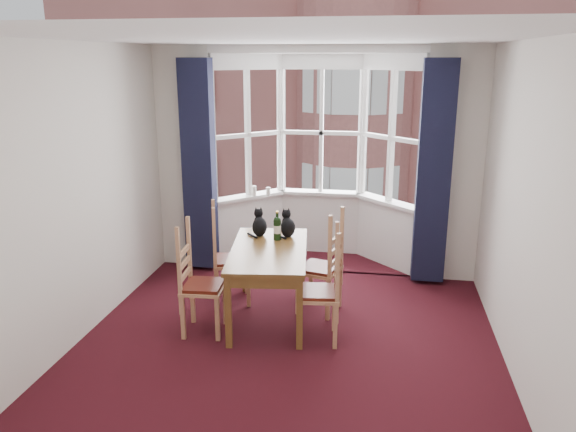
% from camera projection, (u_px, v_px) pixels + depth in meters
% --- Properties ---
extents(floor, '(4.50, 4.50, 0.00)m').
position_uv_depth(floor, '(282.00, 357.00, 5.14)').
color(floor, black).
rests_on(floor, ground).
extents(ceiling, '(4.50, 4.50, 0.00)m').
position_uv_depth(ceiling, '(281.00, 37.00, 4.38)').
color(ceiling, white).
rests_on(ceiling, floor).
extents(wall_left, '(0.00, 4.50, 4.50)m').
position_uv_depth(wall_left, '(65.00, 201.00, 5.08)').
color(wall_left, silver).
rests_on(wall_left, floor).
extents(wall_right, '(0.00, 4.50, 4.50)m').
position_uv_depth(wall_right, '(530.00, 221.00, 4.44)').
color(wall_right, silver).
rests_on(wall_right, floor).
extents(wall_near, '(4.00, 0.00, 4.00)m').
position_uv_depth(wall_near, '(197.00, 334.00, 2.62)').
color(wall_near, silver).
rests_on(wall_near, floor).
extents(wall_back_pier_left, '(0.70, 0.12, 2.80)m').
position_uv_depth(wall_back_pier_left, '(186.00, 159.00, 7.16)').
color(wall_back_pier_left, silver).
rests_on(wall_back_pier_left, floor).
extents(wall_back_pier_right, '(0.70, 0.12, 2.80)m').
position_uv_depth(wall_back_pier_right, '(453.00, 167.00, 6.63)').
color(wall_back_pier_right, silver).
rests_on(wall_back_pier_right, floor).
extents(bay_window, '(2.76, 0.94, 2.80)m').
position_uv_depth(bay_window, '(319.00, 156.00, 7.37)').
color(bay_window, white).
rests_on(bay_window, floor).
extents(curtain_left, '(0.38, 0.22, 2.60)m').
position_uv_depth(curtain_left, '(199.00, 166.00, 6.96)').
color(curtain_left, '#161831').
rests_on(curtain_left, floor).
extents(curtain_right, '(0.38, 0.22, 2.60)m').
position_uv_depth(curtain_right, '(434.00, 174.00, 6.51)').
color(curtain_right, '#161831').
rests_on(curtain_right, floor).
extents(dining_table, '(0.94, 1.51, 0.76)m').
position_uv_depth(dining_table, '(269.00, 257.00, 5.77)').
color(dining_table, brown).
rests_on(dining_table, floor).
extents(chair_left_near, '(0.43, 0.45, 0.92)m').
position_uv_depth(chair_left_near, '(195.00, 287.00, 5.52)').
color(chair_left_near, tan).
rests_on(chair_left_near, floor).
extents(chair_left_far, '(0.51, 0.52, 0.92)m').
position_uv_depth(chair_left_far, '(223.00, 262.00, 6.21)').
color(chair_left_far, tan).
rests_on(chair_left_far, floor).
extents(chair_right_near, '(0.44, 0.46, 0.92)m').
position_uv_depth(chair_right_near, '(327.00, 294.00, 5.35)').
color(chair_right_near, tan).
rests_on(chair_right_near, floor).
extents(chair_right_far, '(0.50, 0.51, 0.92)m').
position_uv_depth(chair_right_far, '(327.00, 271.00, 5.94)').
color(chair_right_far, tan).
rests_on(chair_right_far, floor).
extents(cat_left, '(0.22, 0.26, 0.31)m').
position_uv_depth(cat_left, '(259.00, 225.00, 6.15)').
color(cat_left, black).
rests_on(cat_left, dining_table).
extents(cat_right, '(0.23, 0.26, 0.31)m').
position_uv_depth(cat_right, '(288.00, 226.00, 6.11)').
color(cat_right, black).
rests_on(cat_right, dining_table).
extents(wine_bottle, '(0.08, 0.08, 0.32)m').
position_uv_depth(wine_bottle, '(277.00, 227.00, 5.99)').
color(wine_bottle, black).
rests_on(wine_bottle, dining_table).
extents(candle_tall, '(0.06, 0.06, 0.13)m').
position_uv_depth(candle_tall, '(254.00, 191.00, 7.49)').
color(candle_tall, white).
rests_on(candle_tall, bay_window).
extents(candle_short, '(0.06, 0.06, 0.11)m').
position_uv_depth(candle_short, '(268.00, 191.00, 7.49)').
color(candle_short, white).
rests_on(candle_short, bay_window).
extents(street, '(80.00, 80.00, 0.00)m').
position_uv_depth(street, '(368.00, 192.00, 37.37)').
color(street, '#333335').
rests_on(street, ground).
extents(tenement_building, '(18.40, 7.80, 15.20)m').
position_uv_depth(tenement_building, '(359.00, 92.00, 18.00)').
color(tenement_building, '#A75C56').
rests_on(tenement_building, street).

